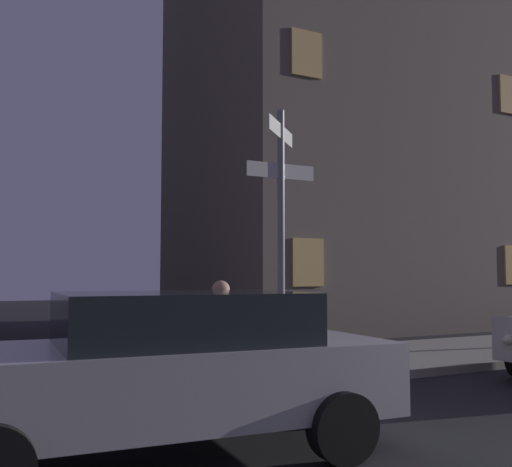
{
  "coord_description": "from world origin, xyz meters",
  "views": [
    {
      "loc": [
        -4.94,
        -2.67,
        1.67
      ],
      "look_at": [
        -0.65,
        5.54,
        2.32
      ],
      "focal_mm": 41.84,
      "sensor_mm": 36.0,
      "label": 1
    }
  ],
  "objects": [
    {
      "name": "signpost",
      "position": [
        -0.2,
        5.54,
        2.59
      ],
      "size": [
        1.23,
        1.03,
        4.2
      ],
      "color": "gray",
      "rests_on": "sidewalk_kerb"
    },
    {
      "name": "car_side_parked",
      "position": [
        -3.08,
        2.73,
        0.81
      ],
      "size": [
        4.55,
        2.2,
        1.51
      ],
      "color": "#B7B7BC",
      "rests_on": "ground_plane"
    },
    {
      "name": "sidewalk_kerb",
      "position": [
        0.0,
        6.56,
        0.07
      ],
      "size": [
        40.0,
        3.44,
        0.14
      ],
      "primitive_type": "cube",
      "color": "gray",
      "rests_on": "ground_plane"
    },
    {
      "name": "cyclist",
      "position": [
        -1.93,
        3.92,
        0.75
      ],
      "size": [
        1.82,
        0.36,
        1.61
      ],
      "color": "black",
      "rests_on": "ground_plane"
    },
    {
      "name": "building_right_block",
      "position": [
        8.14,
        13.8,
        9.52
      ],
      "size": [
        12.6,
        7.75,
        19.03
      ],
      "color": "#6B6056",
      "rests_on": "ground_plane"
    }
  ]
}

